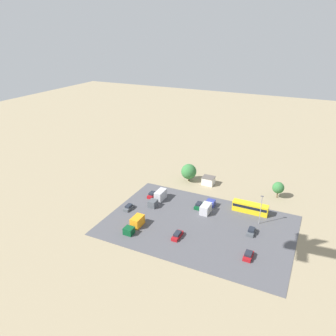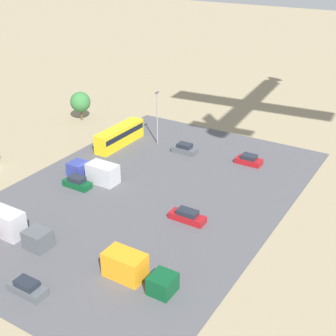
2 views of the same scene
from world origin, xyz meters
name	(u,v)px [view 2 (image 2 of 2)]	position (x,y,z in m)	size (l,w,h in m)	color
ground_plane	(93,177)	(0.00, 0.00, 0.00)	(400.00, 400.00, 0.00)	gray
parking_lot_surface	(147,194)	(0.00, 9.84, 0.04)	(53.50, 36.21, 0.08)	#4C4C51
bus	(120,135)	(-11.84, -3.77, 1.83)	(10.83, 2.49, 3.24)	gold
parked_car_1	(185,149)	(-14.77, 7.34, 0.76)	(1.89, 4.12, 1.62)	#4C5156
parked_car_2	(187,216)	(3.02, 17.91, 0.71)	(1.74, 4.66, 1.51)	maroon
parked_car_3	(77,183)	(3.55, 0.20, 0.76)	(1.80, 4.17, 1.64)	#0C4723
parked_car_4	(27,288)	(23.02, 10.87, 0.71)	(1.73, 4.15, 1.51)	#4C5156
parked_car_5	(249,160)	(-16.41, 18.02, 0.72)	(1.99, 4.05, 1.53)	maroon
parked_truck_0	(96,172)	(0.45, 1.09, 1.39)	(2.58, 8.20, 2.86)	navy
parked_truck_1	(14,227)	(16.90, 2.32, 1.54)	(2.39, 9.29, 3.20)	#4C5156
parked_truck_2	(135,270)	(15.79, 18.96, 1.38)	(2.59, 8.01, 2.84)	#0C4723
tree_near_shed	(80,102)	(-17.87, -17.59, 3.67)	(3.89, 3.89, 5.63)	brown
light_pole_lot_centre	(157,116)	(-15.69, 1.41, 5.10)	(0.90, 0.28, 9.18)	gray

